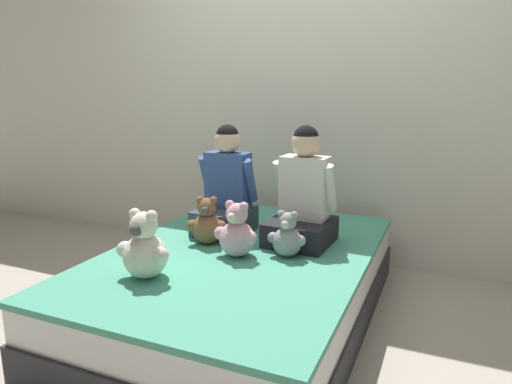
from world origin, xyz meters
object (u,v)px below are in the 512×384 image
object	(u,v)px
child_on_right	(303,198)
teddy_bear_at_foot_of_bed	(145,249)
bed	(242,284)
child_on_left	(226,191)
teddy_bear_held_by_left_child	(207,224)
teddy_bear_held_by_right_child	(287,237)
teddy_bear_between_children	(237,233)

from	to	relation	value
child_on_right	teddy_bear_at_foot_of_bed	bearing A→B (deg)	-120.60
bed	child_on_right	xyz separation A→B (m)	(0.25, 0.27, 0.45)
child_on_right	child_on_left	bearing A→B (deg)	-177.07
bed	teddy_bear_at_foot_of_bed	size ratio (longest dim) A/B	5.93
bed	teddy_bear_at_foot_of_bed	bearing A→B (deg)	-116.80
bed	teddy_bear_held_by_left_child	world-z (taller)	teddy_bear_held_by_left_child
teddy_bear_held_by_right_child	child_on_left	bearing A→B (deg)	149.37
child_on_right	teddy_bear_held_by_left_child	distance (m)	0.55
teddy_bear_held_by_right_child	teddy_bear_at_foot_of_bed	world-z (taller)	teddy_bear_at_foot_of_bed
teddy_bear_held_by_left_child	teddy_bear_held_by_right_child	distance (m)	0.47
child_on_left	teddy_bear_between_children	bearing A→B (deg)	-54.08
teddy_bear_held_by_left_child	teddy_bear_held_by_right_child	world-z (taller)	teddy_bear_held_by_left_child
teddy_bear_between_children	child_on_right	bearing A→B (deg)	60.02
teddy_bear_held_by_left_child	teddy_bear_held_by_right_child	bearing A→B (deg)	-19.10
teddy_bear_held_by_left_child	teddy_bear_between_children	bearing A→B (deg)	-43.15
bed	teddy_bear_held_by_right_child	bearing A→B (deg)	3.64
child_on_left	teddy_bear_held_by_right_child	world-z (taller)	child_on_left
bed	teddy_bear_between_children	world-z (taller)	teddy_bear_between_children
teddy_bear_at_foot_of_bed	child_on_left	bearing A→B (deg)	87.98
child_on_right	teddy_bear_at_foot_of_bed	xyz separation A→B (m)	(-0.50, -0.76, -0.12)
bed	child_on_left	distance (m)	0.57
child_on_right	bed	bearing A→B (deg)	-130.30
teddy_bear_held_by_right_child	teddy_bear_between_children	size ratio (longest dim) A/B	0.83
teddy_bear_held_by_right_child	teddy_bear_at_foot_of_bed	xyz separation A→B (m)	(-0.50, -0.51, 0.03)
child_on_right	teddy_bear_at_foot_of_bed	distance (m)	0.92
teddy_bear_held_by_left_child	teddy_bear_held_by_right_child	size ratio (longest dim) A/B	1.12
child_on_left	child_on_right	world-z (taller)	child_on_right
child_on_right	teddy_bear_between_children	xyz separation A→B (m)	(-0.24, -0.35, -0.13)
bed	child_on_left	size ratio (longest dim) A/B	2.97
child_on_right	teddy_bear_held_by_left_child	world-z (taller)	child_on_right
teddy_bear_at_foot_of_bed	teddy_bear_held_by_left_child	bearing A→B (deg)	87.14
teddy_bear_held_by_right_child	teddy_bear_at_foot_of_bed	distance (m)	0.71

